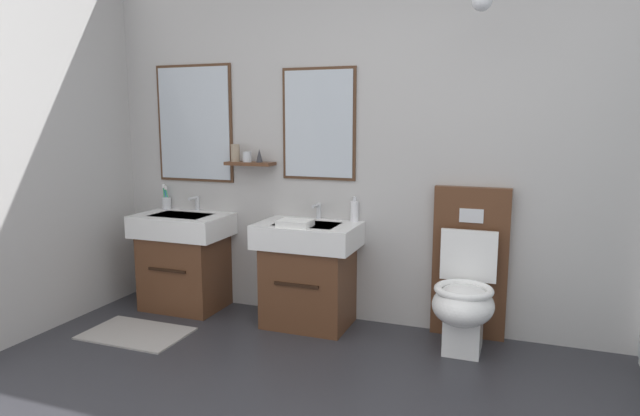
# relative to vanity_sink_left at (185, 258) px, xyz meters

# --- Properties ---
(wall_back) EXTENTS (5.06, 0.61, 2.75)m
(wall_back) POSITION_rel_vanity_sink_left_xyz_m (1.78, 0.26, 0.99)
(wall_back) COLOR #B7B5B2
(wall_back) RESTS_ON ground
(bath_mat) EXTENTS (0.68, 0.44, 0.01)m
(bath_mat) POSITION_rel_vanity_sink_left_xyz_m (0.00, -0.59, -0.38)
(bath_mat) COLOR #9E9993
(bath_mat) RESTS_ON ground
(vanity_sink_left) EXTENTS (0.69, 0.49, 0.72)m
(vanity_sink_left) POSITION_rel_vanity_sink_left_xyz_m (0.00, 0.00, 0.00)
(vanity_sink_left) COLOR #56331E
(vanity_sink_left) RESTS_ON ground
(tap_on_left_sink) EXTENTS (0.03, 0.13, 0.11)m
(tap_on_left_sink) POSITION_rel_vanity_sink_left_xyz_m (0.00, 0.18, 0.41)
(tap_on_left_sink) COLOR silver
(tap_on_left_sink) RESTS_ON vanity_sink_left
(vanity_sink_right) EXTENTS (0.69, 0.49, 0.72)m
(vanity_sink_right) POSITION_rel_vanity_sink_left_xyz_m (1.02, 0.00, 0.00)
(vanity_sink_right) COLOR #56331E
(vanity_sink_right) RESTS_ON ground
(tap_on_right_sink) EXTENTS (0.03, 0.13, 0.11)m
(tap_on_right_sink) POSITION_rel_vanity_sink_left_xyz_m (1.02, 0.18, 0.41)
(tap_on_right_sink) COLOR silver
(tap_on_right_sink) RESTS_ON vanity_sink_right
(toilet) EXTENTS (0.48, 0.62, 1.00)m
(toilet) POSITION_rel_vanity_sink_left_xyz_m (2.08, 0.00, -0.01)
(toilet) COLOR #56331E
(toilet) RESTS_ON ground
(toothbrush_cup) EXTENTS (0.07, 0.07, 0.20)m
(toothbrush_cup) POSITION_rel_vanity_sink_left_xyz_m (-0.27, 0.16, 0.39)
(toothbrush_cup) COLOR silver
(toothbrush_cup) RESTS_ON vanity_sink_left
(soap_dispenser) EXTENTS (0.06, 0.06, 0.18)m
(soap_dispenser) POSITION_rel_vanity_sink_left_xyz_m (1.29, 0.17, 0.41)
(soap_dispenser) COLOR white
(soap_dispenser) RESTS_ON vanity_sink_right
(folded_hand_towel) EXTENTS (0.22, 0.16, 0.04)m
(folded_hand_towel) POSITION_rel_vanity_sink_left_xyz_m (0.98, -0.14, 0.36)
(folded_hand_towel) COLOR white
(folded_hand_towel) RESTS_ON vanity_sink_right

